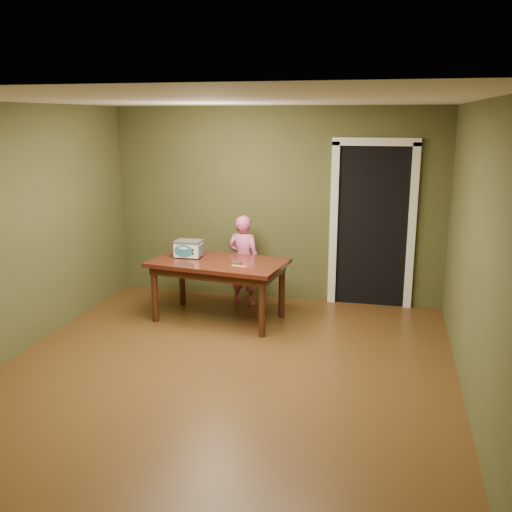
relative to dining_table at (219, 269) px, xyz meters
name	(u,v)px	position (x,y,z in m)	size (l,w,h in m)	color
floor	(223,372)	(0.48, -1.45, -0.65)	(5.00, 5.00, 0.00)	#4F3216
room_shell	(221,200)	(0.48, -1.45, 1.06)	(4.52, 5.02, 2.61)	#4A4C28
doorway	(373,223)	(1.78, 1.33, 0.41)	(1.10, 0.66, 2.25)	black
dining_table	(219,269)	(0.00, 0.00, 0.00)	(1.71, 1.11, 0.75)	#37170C
toy_oven	(189,248)	(-0.42, 0.10, 0.21)	(0.35, 0.24, 0.21)	#4C4F54
baking_pan	(238,263)	(0.26, -0.07, 0.11)	(0.10, 0.10, 0.02)	silver
spatula	(239,266)	(0.31, -0.20, 0.10)	(0.18, 0.03, 0.01)	#EADA65
child	(244,260)	(0.15, 0.64, -0.04)	(0.44, 0.29, 1.21)	#DE5B94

